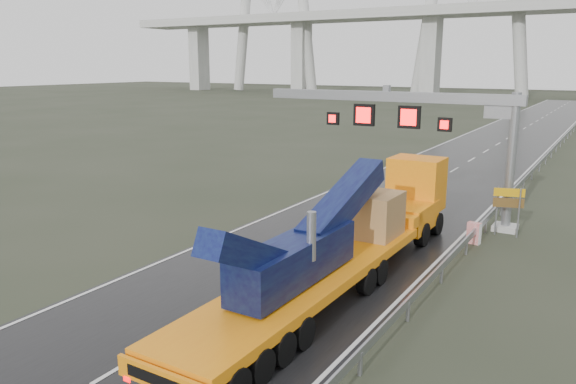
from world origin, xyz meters
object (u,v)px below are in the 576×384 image
Objects in this scene: sign_gantry at (422,119)px; heavy_haul_truck at (359,230)px; striped_barrier at (474,233)px; exit_sign_pair at (508,202)px.

sign_gantry is 10.24m from heavy_haul_truck.
sign_gantry is 7.13m from striped_barrier.
exit_sign_pair is (5.02, -1.03, -3.83)m from sign_gantry.
striped_barrier is at bearing -38.90° from sign_gantry.
sign_gantry reaches higher than striped_barrier.
sign_gantry is 0.75× the size of heavy_haul_truck.
sign_gantry is at bearing 151.73° from striped_barrier.
striped_barrier is at bearing 62.97° from heavy_haul_truck.
heavy_haul_truck is 7.28m from striped_barrier.
striped_barrier is (3.32, 6.35, -1.28)m from heavy_haul_truck.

